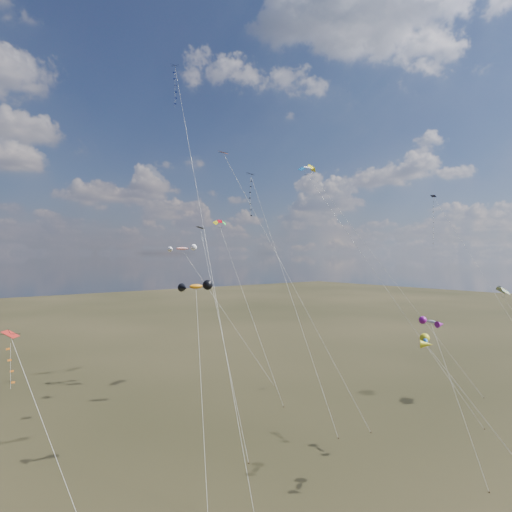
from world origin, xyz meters
TOP-DOWN VIEW (x-y plane):
  - ground at (0.00, 0.00)m, footprint 400.00×400.00m
  - diamond_black_high at (6.54, 26.63)m, footprint 2.99×18.64m
  - diamond_navy_tall at (-5.49, 25.65)m, footprint 7.94×25.98m
  - diamond_black_mid at (-4.04, 20.85)m, footprint 3.90×14.53m
  - diamond_red_low at (-25.16, 14.00)m, footprint 3.52×12.38m
  - diamond_navy_right at (29.82, 13.12)m, footprint 1.80×18.88m
  - diamond_orange_center at (1.54, 18.23)m, footprint 10.28×14.60m
  - parafoil_yellow at (18.45, 27.32)m, footprint 12.78×22.34m
  - parafoil_blue_white at (11.98, 21.82)m, footprint 8.15×21.59m
  - parafoil_striped at (31.40, 4.81)m, footprint 5.98×8.92m
  - parafoil_tricolor at (6.56, 34.90)m, footprint 2.14×15.40m
  - novelty_orange_black at (-9.20, 15.63)m, footprint 6.08×10.13m
  - novelty_white_purple at (10.17, 2.61)m, footprint 5.20×9.09m
  - novelty_redwhite_stripe at (2.56, 39.21)m, footprint 10.86×12.36m
  - novelty_blue_yellow at (3.28, -0.94)m, footprint 5.03×9.51m

SIDE VIEW (x-z plane):
  - ground at x=0.00m, z-range 0.00..0.00m
  - diamond_red_low at x=-25.16m, z-range 4.23..17.95m
  - novelty_blue_yellow at x=3.28m, z-range 5.68..18.04m
  - novelty_white_purple at x=10.17m, z-range 5.97..18.83m
  - parafoil_striped at x=31.40m, z-range 6.92..22.28m
  - diamond_black_mid at x=-4.04m, z-range 4.60..27.13m
  - novelty_orange_black at x=-9.20m, z-range 7.74..24.43m
  - novelty_redwhite_stripe at x=2.56m, z-range 9.67..30.29m
  - diamond_orange_center at x=1.54m, z-range 6.05..37.40m
  - diamond_navy_right at x=29.82m, z-range 9.13..36.95m
  - parafoil_tricolor at x=6.56m, z-range 11.60..36.25m
  - diamond_black_high at x=6.54m, z-range 10.64..41.08m
  - parafoil_blue_white at x=11.98m, z-range 14.98..46.49m
  - parafoil_yellow at x=18.45m, z-range 15.85..49.22m
  - diamond_navy_tall at x=-5.49m, z-range 15.30..57.82m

